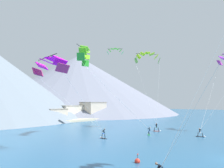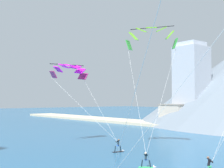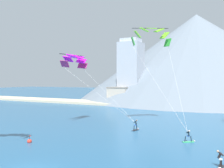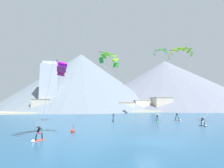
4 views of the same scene
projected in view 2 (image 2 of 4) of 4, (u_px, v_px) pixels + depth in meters
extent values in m
cube|color=#33B266|center=(210.00, 167.00, 27.07)|extent=(0.39, 0.37, 0.12)
cylinder|color=black|center=(209.00, 163.00, 27.10)|extent=(0.40, 0.36, 0.63)
cylinder|color=black|center=(210.00, 160.00, 27.19)|extent=(0.51, 0.35, 0.42)
cylinder|color=black|center=(210.00, 161.00, 26.96)|extent=(0.51, 0.35, 0.42)
cylinder|color=black|center=(212.00, 161.00, 27.01)|extent=(0.29, 0.47, 0.03)
sphere|color=brown|center=(208.00, 158.00, 27.15)|extent=(0.23, 0.23, 0.23)
cube|color=black|center=(118.00, 152.00, 39.53)|extent=(0.68, 1.49, 0.07)
cylinder|color=#14232D|center=(115.00, 149.00, 39.35)|extent=(0.16, 0.26, 0.74)
cylinder|color=#14232D|center=(120.00, 148.00, 39.74)|extent=(0.16, 0.26, 0.74)
cube|color=blue|center=(118.00, 145.00, 39.57)|extent=(0.34, 0.28, 0.12)
cylinder|color=#14232D|center=(118.00, 143.00, 39.51)|extent=(0.44, 0.28, 0.63)
cylinder|color=#14232D|center=(117.00, 141.00, 39.54)|extent=(0.54, 0.17, 0.41)
cylinder|color=#14232D|center=(119.00, 141.00, 39.66)|extent=(0.54, 0.17, 0.41)
cylinder|color=black|center=(117.00, 141.00, 39.76)|extent=(0.12, 0.52, 0.03)
sphere|color=brown|center=(119.00, 140.00, 39.41)|extent=(0.23, 0.23, 0.23)
cone|color=white|center=(124.00, 151.00, 39.96)|extent=(0.41, 0.36, 0.36)
cube|color=#33B266|center=(146.00, 167.00, 30.53)|extent=(1.41, 1.23, 0.07)
cylinder|color=#14232D|center=(142.00, 163.00, 30.64)|extent=(0.25, 0.23, 0.68)
cylinder|color=#14232D|center=(150.00, 164.00, 30.46)|extent=(0.25, 0.23, 0.68)
cube|color=blue|center=(146.00, 160.00, 30.57)|extent=(0.35, 0.36, 0.12)
cylinder|color=#14232D|center=(146.00, 157.00, 30.48)|extent=(0.42, 0.46, 0.58)
cylinder|color=#14232D|center=(145.00, 155.00, 30.61)|extent=(0.36, 0.44, 0.38)
cylinder|color=#14232D|center=(147.00, 155.00, 30.56)|extent=(0.36, 0.44, 0.38)
cylinder|color=black|center=(146.00, 155.00, 30.76)|extent=(0.43, 0.34, 0.03)
sphere|color=beige|center=(146.00, 153.00, 30.34)|extent=(0.21, 0.21, 0.21)
cone|color=white|center=(155.00, 167.00, 30.34)|extent=(0.46, 0.47, 0.36)
cylinder|color=silver|center=(189.00, 75.00, 17.09)|extent=(13.66, 0.03, 13.63)
cylinder|color=silver|center=(140.00, 73.00, 15.72)|extent=(12.25, 6.12, 13.63)
cube|color=#AB286A|center=(53.00, 74.00, 46.54)|extent=(1.72, 0.88, 1.22)
cube|color=#EE10ED|center=(58.00, 69.00, 46.93)|extent=(1.74, 1.09, 1.08)
cube|color=#EE10ED|center=(64.00, 66.00, 47.52)|extent=(1.74, 1.15, 0.81)
cube|color=#EE10ED|center=(70.00, 65.00, 48.22)|extent=(1.74, 1.23, 0.45)
cube|color=#EE10ED|center=(75.00, 67.00, 48.97)|extent=(1.74, 1.31, 0.81)
cube|color=#EE10ED|center=(80.00, 71.00, 49.66)|extent=(1.72, 1.24, 1.08)
cube|color=#AB286A|center=(83.00, 76.00, 50.21)|extent=(1.71, 1.04, 1.22)
cylinder|color=black|center=(67.00, 65.00, 48.79)|extent=(0.93, 5.63, 0.10)
cylinder|color=silver|center=(82.00, 107.00, 43.09)|extent=(10.99, 3.59, 8.62)
cylinder|color=silver|center=(98.00, 107.00, 45.08)|extent=(11.28, 2.43, 8.62)
cube|color=green|center=(129.00, 45.00, 44.20)|extent=(1.18, 1.63, 1.51)
cube|color=#7AD622|center=(134.00, 36.00, 43.90)|extent=(1.60, 1.92, 1.36)
cube|color=#7AD622|center=(142.00, 30.00, 43.58)|extent=(1.92, 2.06, 0.97)
cube|color=#7AD622|center=(151.00, 28.00, 43.30)|extent=(2.07, 2.07, 0.41)
cube|color=#7AD622|center=(161.00, 29.00, 43.10)|extent=(2.07, 1.94, 0.97)
cube|color=#7AD622|center=(170.00, 35.00, 43.02)|extent=(1.90, 1.67, 1.36)
cube|color=green|center=(175.00, 44.00, 43.07)|extent=(1.57, 1.30, 1.51)
cylinder|color=black|center=(152.00, 28.00, 43.95)|extent=(5.58, 3.19, 0.10)
cylinder|color=silver|center=(136.00, 93.00, 37.54)|extent=(10.77, 7.38, 12.50)
cylinder|color=silver|center=(164.00, 93.00, 36.95)|extent=(5.71, 11.73, 12.50)
cube|color=#B7AD9E|center=(176.00, 116.00, 78.22)|extent=(6.41, 5.71, 5.22)
cube|color=gray|center=(175.00, 105.00, 78.35)|extent=(6.67, 5.94, 0.30)
cube|color=#A8ADB7|center=(192.00, 86.00, 78.70)|extent=(7.00, 7.00, 19.98)
cube|color=silver|center=(191.00, 45.00, 79.23)|extent=(5.60, 5.60, 1.20)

